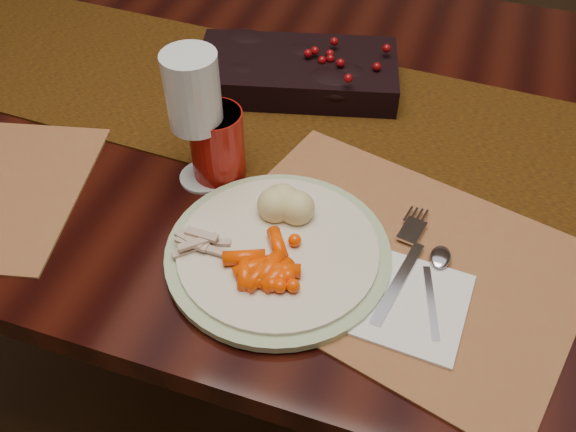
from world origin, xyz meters
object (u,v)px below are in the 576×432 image
(placemat_main, at_px, (393,259))
(dining_table, at_px, (332,268))
(baby_carrots, at_px, (260,262))
(napkin, at_px, (414,305))
(centerpiece, at_px, (297,68))
(dinner_plate, at_px, (278,251))
(mashed_potatoes, at_px, (281,200))
(red_cup, at_px, (217,144))
(wine_glass, at_px, (197,122))
(turkey_shreds, at_px, (202,242))

(placemat_main, bearing_deg, dining_table, 132.36)
(baby_carrots, bearing_deg, napkin, 3.84)
(centerpiece, height_order, dinner_plate, centerpiece)
(centerpiece, height_order, mashed_potatoes, centerpiece)
(red_cup, bearing_deg, centerpiece, 81.90)
(napkin, xyz_separation_m, wine_glass, (-0.33, 0.13, 0.09))
(baby_carrots, relative_size, turkey_shreds, 1.58)
(dining_table, height_order, red_cup, red_cup)
(baby_carrots, height_order, turkey_shreds, baby_carrots)
(red_cup, bearing_deg, placemat_main, -16.56)
(dining_table, distance_m, placemat_main, 0.48)
(dining_table, bearing_deg, baby_carrots, -92.81)
(dinner_plate, bearing_deg, placemat_main, 17.07)
(turkey_shreds, bearing_deg, baby_carrots, -6.05)
(red_cup, xyz_separation_m, wine_glass, (-0.02, -0.02, 0.04))
(placemat_main, height_order, wine_glass, wine_glass)
(centerpiece, distance_m, napkin, 0.49)
(dinner_plate, distance_m, mashed_potatoes, 0.07)
(mashed_potatoes, bearing_deg, red_cup, 151.20)
(placemat_main, distance_m, wine_glass, 0.32)
(centerpiece, bearing_deg, turkey_shreds, -89.17)
(dinner_plate, distance_m, turkey_shreds, 0.10)
(centerpiece, xyz_separation_m, dinner_plate, (0.10, -0.38, -0.02))
(napkin, bearing_deg, centerpiece, 128.77)
(napkin, bearing_deg, dining_table, 121.71)
(baby_carrots, distance_m, turkey_shreds, 0.08)
(napkin, distance_m, red_cup, 0.35)
(dining_table, xyz_separation_m, wine_glass, (-0.16, -0.20, 0.48))
(baby_carrots, xyz_separation_m, wine_glass, (-0.14, 0.14, 0.07))
(mashed_potatoes, relative_size, turkey_shreds, 1.40)
(napkin, bearing_deg, turkey_shreds, -175.13)
(dinner_plate, bearing_deg, baby_carrots, -106.50)
(baby_carrots, relative_size, mashed_potatoes, 1.13)
(dining_table, height_order, wine_glass, wine_glass)
(dining_table, xyz_separation_m, placemat_main, (0.13, -0.26, 0.38))
(dining_table, relative_size, wine_glass, 8.89)
(mashed_potatoes, bearing_deg, centerpiece, 104.46)
(mashed_potatoes, bearing_deg, turkey_shreds, -130.97)
(turkey_shreds, bearing_deg, centerpiece, 90.83)
(placemat_main, distance_m, mashed_potatoes, 0.16)
(centerpiece, height_order, wine_glass, wine_glass)
(baby_carrots, xyz_separation_m, napkin, (0.19, 0.01, -0.02))
(baby_carrots, height_order, mashed_potatoes, mashed_potatoes)
(centerpiece, relative_size, turkey_shreds, 5.33)
(mashed_potatoes, xyz_separation_m, napkin, (0.19, -0.08, -0.04))
(placemat_main, bearing_deg, red_cup, 178.72)
(dinner_plate, relative_size, mashed_potatoes, 3.27)
(napkin, bearing_deg, mashed_potatoes, 160.99)
(centerpiece, bearing_deg, red_cup, -98.10)
(placemat_main, xyz_separation_m, wine_glass, (-0.29, 0.07, 0.10))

